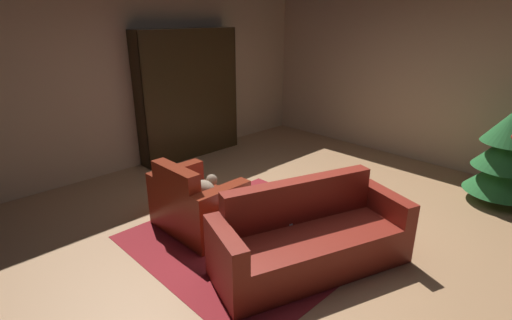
{
  "coord_description": "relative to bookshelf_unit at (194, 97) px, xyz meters",
  "views": [
    {
      "loc": [
        2.48,
        -3.05,
        2.32
      ],
      "look_at": [
        -0.49,
        -0.15,
        0.75
      ],
      "focal_mm": 27.24,
      "sensor_mm": 36.0,
      "label": 1
    }
  ],
  "objects": [
    {
      "name": "bottle_on_table",
      "position": [
        2.9,
        -0.88,
        -0.5
      ],
      "size": [
        0.07,
        0.07,
        0.22
      ],
      "color": "#215E24",
      "rests_on": "coffee_table"
    },
    {
      "name": "ground_plane",
      "position": [
        2.88,
        -0.73,
        -1.0
      ],
      "size": [
        7.68,
        7.68,
        0.0
      ],
      "primitive_type": "plane",
      "color": "#AE7F55"
    },
    {
      "name": "wall_back",
      "position": [
        2.88,
        2.49,
        0.31
      ],
      "size": [
        6.29,
        0.06,
        2.62
      ],
      "primitive_type": "cube",
      "color": "tan",
      "rests_on": "ground"
    },
    {
      "name": "armchair_red",
      "position": [
        2.09,
        -1.53,
        -0.7
      ],
      "size": [
        1.0,
        0.71,
        0.83
      ],
      "color": "maroon",
      "rests_on": "ground"
    },
    {
      "name": "bookshelf_unit",
      "position": [
        0.0,
        0.0,
        0.0
      ],
      "size": [
        0.32,
        1.82,
        2.11
      ],
      "color": "black",
      "rests_on": "ground"
    },
    {
      "name": "decorated_tree",
      "position": [
        4.29,
        1.7,
        -0.35
      ],
      "size": [
        0.87,
        0.87,
        1.26
      ],
      "color": "brown",
      "rests_on": "ground"
    },
    {
      "name": "book_stack_on_table",
      "position": [
        2.83,
        -1.06,
        -0.55
      ],
      "size": [
        0.19,
        0.17,
        0.08
      ],
      "color": "gray",
      "rests_on": "coffee_table"
    },
    {
      "name": "couch_red",
      "position": [
        3.43,
        -1.17,
        -0.72
      ],
      "size": [
        1.29,
        2.03,
        0.82
      ],
      "color": "maroon",
      "rests_on": "ground"
    },
    {
      "name": "area_rug",
      "position": [
        2.69,
        -1.18,
        -1.0
      ],
      "size": [
        2.27,
        2.35,
        0.01
      ],
      "primitive_type": "cube",
      "color": "maroon",
      "rests_on": "ground"
    },
    {
      "name": "coffee_table",
      "position": [
        2.87,
        -1.1,
        -0.62
      ],
      "size": [
        0.8,
        0.8,
        0.41
      ],
      "color": "black",
      "rests_on": "ground"
    },
    {
      "name": "wall_left",
      "position": [
        -0.23,
        -0.73,
        0.31
      ],
      "size": [
        0.06,
        6.52,
        2.62
      ],
      "primitive_type": "cube",
      "color": "tan",
      "rests_on": "ground"
    }
  ]
}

